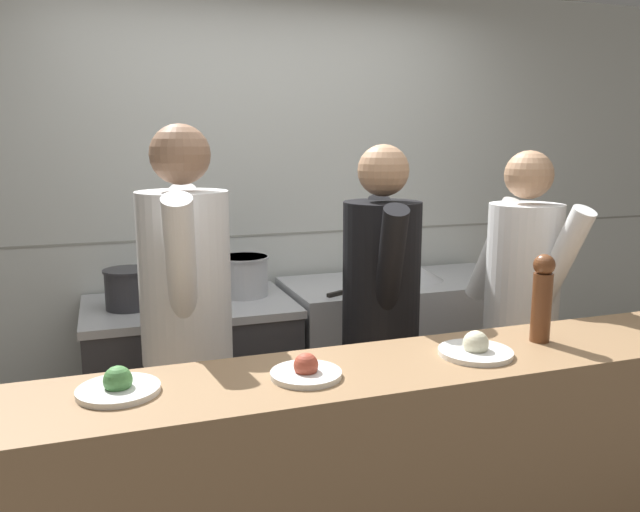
# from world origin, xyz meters

# --- Properties ---
(wall_back_tiled) EXTENTS (8.00, 0.06, 2.60)m
(wall_back_tiled) POSITION_xyz_m (0.00, 1.57, 1.30)
(wall_back_tiled) COLOR silver
(wall_back_tiled) RESTS_ON ground_plane
(oven_range) EXTENTS (1.06, 0.71, 0.87)m
(oven_range) POSITION_xyz_m (-0.54, 1.17, 0.44)
(oven_range) COLOR #38383D
(oven_range) RESTS_ON ground_plane
(prep_counter) EXTENTS (1.36, 0.65, 0.90)m
(prep_counter) POSITION_xyz_m (0.70, 1.17, 0.45)
(prep_counter) COLOR #B7BABF
(prep_counter) RESTS_ON ground_plane
(pass_counter) EXTENTS (3.00, 0.45, 0.98)m
(pass_counter) POSITION_xyz_m (0.16, -0.26, 0.49)
(pass_counter) COLOR #93704C
(pass_counter) RESTS_ON ground_plane
(stock_pot) EXTENTS (0.24, 0.24, 0.20)m
(stock_pot) POSITION_xyz_m (-0.83, 1.16, 0.98)
(stock_pot) COLOR #2D2D33
(stock_pot) RESTS_ON oven_range
(sauce_pot) EXTENTS (0.28, 0.28, 0.21)m
(sauce_pot) POSITION_xyz_m (-0.23, 1.23, 0.99)
(sauce_pot) COLOR #B7BABF
(sauce_pot) RESTS_ON oven_range
(mixing_bowl_steel) EXTENTS (0.27, 0.27, 0.08)m
(mixing_bowl_steel) POSITION_xyz_m (0.79, 1.14, 0.94)
(mixing_bowl_steel) COLOR #B7BABF
(mixing_bowl_steel) RESTS_ON prep_counter
(chefs_knife) EXTENTS (0.38, 0.21, 0.02)m
(chefs_knife) POSITION_xyz_m (0.29, 1.00, 0.91)
(chefs_knife) COLOR #B7BABF
(chefs_knife) RESTS_ON prep_counter
(plated_dish_main) EXTENTS (0.24, 0.24, 0.08)m
(plated_dish_main) POSITION_xyz_m (-0.91, -0.22, 1.00)
(plated_dish_main) COLOR white
(plated_dish_main) RESTS_ON pass_counter
(plated_dish_appetiser) EXTENTS (0.22, 0.22, 0.08)m
(plated_dish_appetiser) POSITION_xyz_m (-0.37, -0.28, 1.00)
(plated_dish_appetiser) COLOR white
(plated_dish_appetiser) RESTS_ON pass_counter
(plated_dish_dessert) EXTENTS (0.25, 0.25, 0.09)m
(plated_dish_dessert) POSITION_xyz_m (0.24, -0.28, 1.00)
(plated_dish_dessert) COLOR white
(plated_dish_dessert) RESTS_ON pass_counter
(pepper_mill) EXTENTS (0.08, 0.08, 0.32)m
(pepper_mill) POSITION_xyz_m (0.54, -0.23, 1.15)
(pepper_mill) COLOR brown
(pepper_mill) RESTS_ON pass_counter
(chef_head_cook) EXTENTS (0.41, 0.77, 1.76)m
(chef_head_cook) POSITION_xyz_m (-0.63, 0.44, 0.98)
(chef_head_cook) COLOR black
(chef_head_cook) RESTS_ON ground_plane
(chef_sous) EXTENTS (0.42, 0.73, 1.68)m
(chef_sous) POSITION_xyz_m (0.22, 0.44, 0.94)
(chef_sous) COLOR black
(chef_sous) RESTS_ON ground_plane
(chef_line) EXTENTS (0.39, 0.73, 1.65)m
(chef_line) POSITION_xyz_m (0.90, 0.35, 0.92)
(chef_line) COLOR black
(chef_line) RESTS_ON ground_plane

